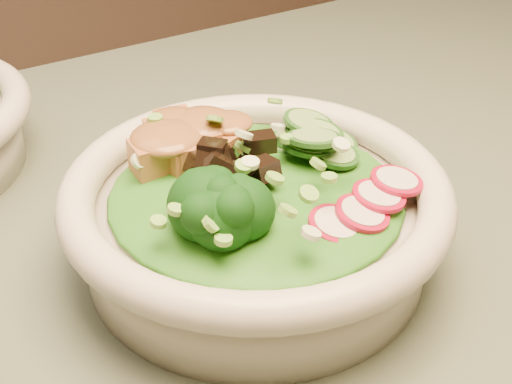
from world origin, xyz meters
TOP-DOWN VIEW (x-y plane):
  - dining_table at (0.00, 0.00)m, footprint 1.20×0.80m
  - salad_bowl at (-0.05, -0.04)m, footprint 0.28×0.28m
  - lettuce_bed at (-0.05, -0.04)m, footprint 0.21×0.21m
  - broccoli_florets at (-0.11, -0.07)m, footprint 0.10×0.09m
  - radish_slices at (-0.02, -0.10)m, footprint 0.12×0.06m
  - cucumber_slices at (0.01, -0.01)m, footprint 0.09×0.09m
  - mushroom_heap at (-0.05, -0.03)m, footprint 0.09×0.09m
  - tofu_cubes at (-0.07, 0.02)m, footprint 0.10×0.08m
  - peanut_sauce at (-0.07, 0.02)m, footprint 0.07×0.06m
  - scallion_garnish at (-0.05, -0.04)m, footprint 0.20×0.20m

SIDE VIEW (x-z plane):
  - dining_table at x=0.00m, z-range 0.26..1.01m
  - salad_bowl at x=-0.05m, z-range 0.75..0.83m
  - lettuce_bed at x=-0.05m, z-range 0.80..0.82m
  - radish_slices at x=-0.02m, z-range 0.81..0.83m
  - cucumber_slices at x=0.01m, z-range 0.81..0.84m
  - tofu_cubes at x=-0.07m, z-range 0.81..0.84m
  - mushroom_heap at x=-0.05m, z-range 0.81..0.85m
  - broccoli_florets at x=-0.11m, z-range 0.81..0.85m
  - scallion_garnish at x=-0.05m, z-range 0.82..0.85m
  - peanut_sauce at x=-0.07m, z-range 0.83..0.85m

